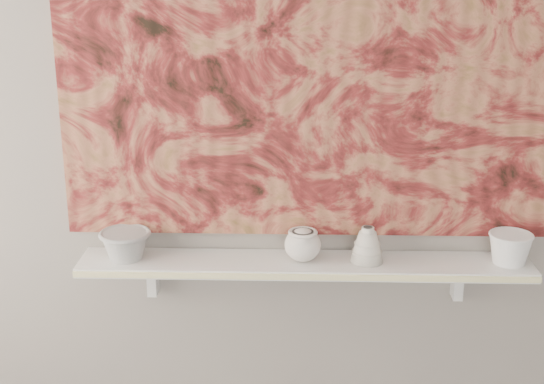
{
  "coord_description": "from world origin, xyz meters",
  "views": [
    {
      "loc": [
        -0.04,
        -0.66,
        1.85
      ],
      "look_at": [
        -0.1,
        1.49,
        1.16
      ],
      "focal_mm": 50.0,
      "sensor_mm": 36.0,
      "label": 1
    }
  ],
  "objects_px": {
    "painting": "(307,59)",
    "bowl_grey": "(125,244)",
    "cup_cream": "(303,245)",
    "bowl_white": "(510,248)",
    "bell_vessel": "(367,244)",
    "shelf": "(305,265)"
  },
  "relations": [
    {
      "from": "painting",
      "to": "cup_cream",
      "type": "relative_size",
      "value": 13.34
    },
    {
      "from": "bell_vessel",
      "to": "bowl_white",
      "type": "relative_size",
      "value": 0.84
    },
    {
      "from": "painting",
      "to": "bowl_grey",
      "type": "xyz_separation_m",
      "value": [
        -0.56,
        -0.08,
        -0.56
      ]
    },
    {
      "from": "cup_cream",
      "to": "bell_vessel",
      "type": "relative_size",
      "value": 1.0
    },
    {
      "from": "bowl_grey",
      "to": "cup_cream",
      "type": "bearing_deg",
      "value": 0.0
    },
    {
      "from": "shelf",
      "to": "bell_vessel",
      "type": "relative_size",
      "value": 12.46
    },
    {
      "from": "cup_cream",
      "to": "painting",
      "type": "bearing_deg",
      "value": 84.99
    },
    {
      "from": "painting",
      "to": "bell_vessel",
      "type": "bearing_deg",
      "value": -22.87
    },
    {
      "from": "bowl_white",
      "to": "cup_cream",
      "type": "bearing_deg",
      "value": 180.0
    },
    {
      "from": "cup_cream",
      "to": "bowl_white",
      "type": "xyz_separation_m",
      "value": [
        0.63,
        0.0,
        -0.0
      ]
    },
    {
      "from": "shelf",
      "to": "painting",
      "type": "distance_m",
      "value": 0.63
    },
    {
      "from": "painting",
      "to": "bowl_white",
      "type": "xyz_separation_m",
      "value": [
        0.63,
        -0.08,
        -0.56
      ]
    },
    {
      "from": "bowl_grey",
      "to": "shelf",
      "type": "bearing_deg",
      "value": 0.0
    },
    {
      "from": "bowl_white",
      "to": "bowl_grey",
      "type": "bearing_deg",
      "value": 180.0
    },
    {
      "from": "cup_cream",
      "to": "bowl_white",
      "type": "bearing_deg",
      "value": 0.0
    },
    {
      "from": "cup_cream",
      "to": "bell_vessel",
      "type": "xyz_separation_m",
      "value": [
        0.2,
        0.0,
        0.0
      ]
    },
    {
      "from": "cup_cream",
      "to": "bell_vessel",
      "type": "bearing_deg",
      "value": 0.0
    },
    {
      "from": "bell_vessel",
      "to": "bowl_white",
      "type": "height_order",
      "value": "bell_vessel"
    },
    {
      "from": "bowl_grey",
      "to": "bell_vessel",
      "type": "xyz_separation_m",
      "value": [
        0.75,
        0.0,
        0.01
      ]
    },
    {
      "from": "painting",
      "to": "bowl_grey",
      "type": "distance_m",
      "value": 0.8
    },
    {
      "from": "bell_vessel",
      "to": "bowl_grey",
      "type": "bearing_deg",
      "value": 180.0
    },
    {
      "from": "shelf",
      "to": "cup_cream",
      "type": "xyz_separation_m",
      "value": [
        -0.01,
        0.0,
        0.07
      ]
    }
  ]
}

